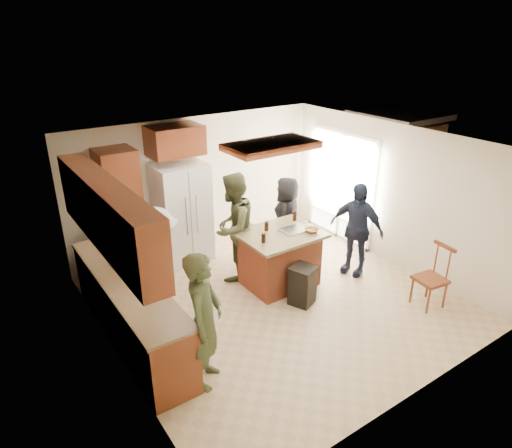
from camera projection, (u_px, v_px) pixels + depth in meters
room_shell at (388, 174)px, 10.35m from camera, size 8.00×5.20×5.00m
person_front_left at (204, 321)px, 5.25m from camera, size 0.77×0.78×1.74m
person_behind_left at (233, 227)px, 7.51m from camera, size 1.06×0.93×1.85m
person_behind_right at (287, 217)px, 8.32m from camera, size 0.88×0.85×1.52m
person_side_right at (356, 229)px, 7.71m from camera, size 0.78×1.07×1.64m
person_counter at (159, 264)px, 6.51m from camera, size 0.86×1.21×1.71m
left_cabinetry at (122, 278)px, 5.95m from camera, size 0.64×3.00×2.30m
back_wall_units at (135, 195)px, 7.61m from camera, size 1.80×0.60×2.45m
refrigerator at (182, 213)px, 8.15m from camera, size 0.90×0.76×1.80m
kitchen_island at (279, 258)px, 7.48m from camera, size 1.28×1.03×0.93m
island_items at (294, 229)px, 7.36m from camera, size 1.02×0.68×0.15m
trash_bin at (302, 285)px, 7.01m from camera, size 0.46×0.46×0.63m
spindle_chair at (431, 279)px, 6.91m from camera, size 0.47×0.47×0.99m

